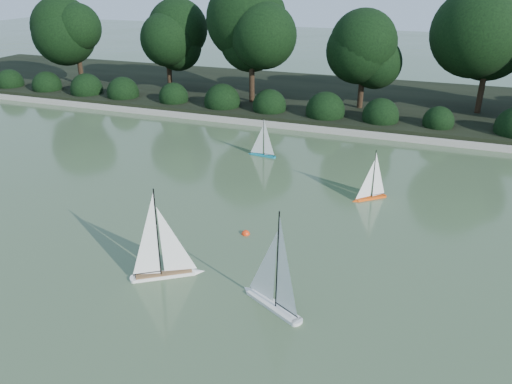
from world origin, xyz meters
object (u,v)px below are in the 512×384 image
sailboat_white_b (169,262)px  sailboat_teal (261,149)px  sailboat_white_a (269,289)px  sailboat_orange (369,191)px  race_buoy (246,234)px

sailboat_white_b → sailboat_teal: sailboat_white_b is taller
sailboat_white_a → sailboat_white_b: sailboat_white_a is taller
sailboat_orange → sailboat_white_a: bearing=-101.1°
sailboat_teal → race_buoy: size_ratio=7.29×
sailboat_white_a → sailboat_teal: size_ratio=1.49×
sailboat_white_b → sailboat_teal: 6.37m
sailboat_white_a → sailboat_teal: bearing=110.6°
sailboat_orange → sailboat_teal: bearing=149.9°
sailboat_white_b → race_buoy: (0.71, 1.85, -0.28)m
sailboat_white_b → race_buoy: 2.00m
sailboat_teal → sailboat_orange: bearing=-30.1°
sailboat_white_b → sailboat_orange: 5.21m
sailboat_white_b → sailboat_orange: sailboat_white_b is taller
sailboat_white_a → sailboat_white_b: bearing=174.7°
sailboat_teal → sailboat_white_b: bearing=-85.0°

